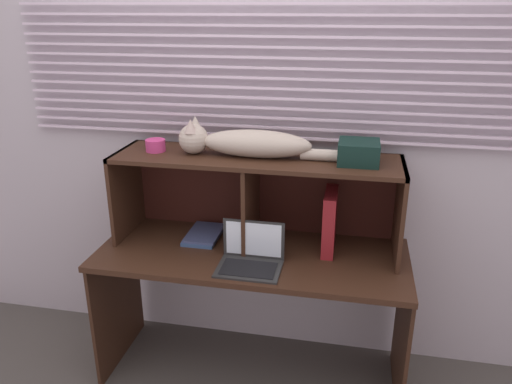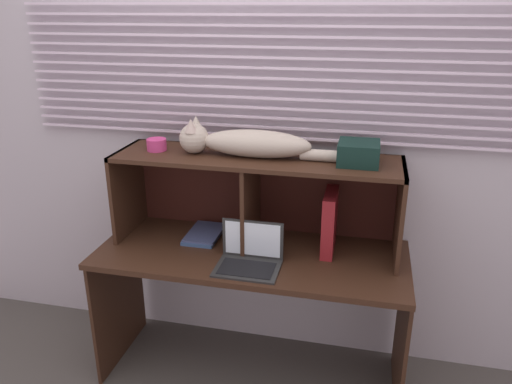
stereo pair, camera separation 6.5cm
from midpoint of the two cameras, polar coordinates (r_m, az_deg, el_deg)
name	(u,v)px [view 2 (the right image)]	position (r m, az deg, el deg)	size (l,w,h in m)	color
back_panel_with_blinds	(266,138)	(2.70, 1.86, 6.18)	(4.40, 0.08, 2.50)	#BAB0B9
desk	(251,276)	(2.62, 0.16, -9.59)	(1.57, 0.63, 0.75)	#371F14
hutch_shelf_unit	(257,181)	(2.55, 0.84, 1.26)	(1.44, 0.39, 0.47)	#371F14
cat	(246,143)	(2.47, -0.37, 5.65)	(0.96, 0.16, 0.18)	#BBAB9A
laptop	(249,258)	(2.41, 0.00, -7.52)	(0.30, 0.23, 0.20)	#292929
binder_upright	(330,222)	(2.54, 9.12, -3.40)	(0.06, 0.25, 0.32)	maroon
book_stack	(204,234)	(2.72, -5.25, -4.81)	(0.18, 0.26, 0.03)	#365180
small_basket	(157,145)	(2.62, -10.58, 5.33)	(0.10, 0.10, 0.06)	#C93A79
storage_box	(359,153)	(2.41, 12.38, 4.37)	(0.19, 0.20, 0.10)	black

